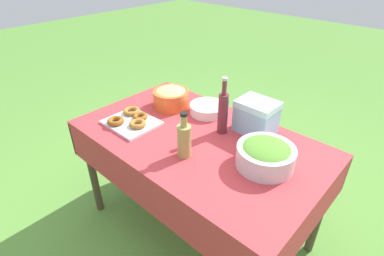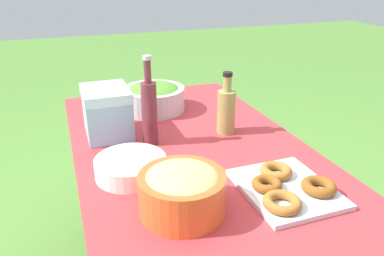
{
  "view_description": "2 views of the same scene",
  "coord_description": "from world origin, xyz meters",
  "px_view_note": "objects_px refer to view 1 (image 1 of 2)",
  "views": [
    {
      "loc": [
        -0.92,
        1.05,
        1.67
      ],
      "look_at": [
        -0.02,
        0.08,
        0.85
      ],
      "focal_mm": 28.0,
      "sensor_mm": 36.0,
      "label": 1
    },
    {
      "loc": [
        1.18,
        -0.42,
        1.36
      ],
      "look_at": [
        0.03,
        -0.0,
        0.83
      ],
      "focal_mm": 35.0,
      "sensor_mm": 36.0,
      "label": 2
    }
  ],
  "objects_px": {
    "pasta_bowl": "(171,97)",
    "cooler_box": "(256,117)",
    "donut_platter": "(131,120)",
    "wine_bottle": "(223,112)",
    "plate_stack": "(208,109)",
    "olive_oil_bottle": "(184,139)",
    "salad_bowl": "(266,154)"
  },
  "relations": [
    {
      "from": "pasta_bowl",
      "to": "cooler_box",
      "type": "height_order",
      "value": "cooler_box"
    },
    {
      "from": "donut_platter",
      "to": "wine_bottle",
      "type": "xyz_separation_m",
      "value": [
        -0.46,
        -0.29,
        0.11
      ]
    },
    {
      "from": "plate_stack",
      "to": "olive_oil_bottle",
      "type": "height_order",
      "value": "olive_oil_bottle"
    },
    {
      "from": "salad_bowl",
      "to": "donut_platter",
      "type": "bearing_deg",
      "value": 13.43
    },
    {
      "from": "pasta_bowl",
      "to": "plate_stack",
      "type": "relative_size",
      "value": 1.04
    },
    {
      "from": "salad_bowl",
      "to": "olive_oil_bottle",
      "type": "height_order",
      "value": "olive_oil_bottle"
    },
    {
      "from": "plate_stack",
      "to": "donut_platter",
      "type": "bearing_deg",
      "value": 58.0
    },
    {
      "from": "plate_stack",
      "to": "pasta_bowl",
      "type": "bearing_deg",
      "value": 21.34
    },
    {
      "from": "pasta_bowl",
      "to": "donut_platter",
      "type": "distance_m",
      "value": 0.32
    },
    {
      "from": "olive_oil_bottle",
      "to": "cooler_box",
      "type": "bearing_deg",
      "value": -107.21
    },
    {
      "from": "donut_platter",
      "to": "olive_oil_bottle",
      "type": "height_order",
      "value": "olive_oil_bottle"
    },
    {
      "from": "olive_oil_bottle",
      "to": "wine_bottle",
      "type": "xyz_separation_m",
      "value": [
        -0.0,
        -0.31,
        0.03
      ]
    },
    {
      "from": "donut_platter",
      "to": "wine_bottle",
      "type": "relative_size",
      "value": 0.9
    },
    {
      "from": "donut_platter",
      "to": "wine_bottle",
      "type": "height_order",
      "value": "wine_bottle"
    },
    {
      "from": "donut_platter",
      "to": "plate_stack",
      "type": "xyz_separation_m",
      "value": [
        -0.25,
        -0.41,
        0.01
      ]
    },
    {
      "from": "pasta_bowl",
      "to": "cooler_box",
      "type": "distance_m",
      "value": 0.59
    },
    {
      "from": "salad_bowl",
      "to": "donut_platter",
      "type": "height_order",
      "value": "salad_bowl"
    },
    {
      "from": "wine_bottle",
      "to": "donut_platter",
      "type": "bearing_deg",
      "value": 32.42
    },
    {
      "from": "pasta_bowl",
      "to": "donut_platter",
      "type": "height_order",
      "value": "pasta_bowl"
    },
    {
      "from": "olive_oil_bottle",
      "to": "pasta_bowl",
      "type": "bearing_deg",
      "value": -36.89
    },
    {
      "from": "pasta_bowl",
      "to": "wine_bottle",
      "type": "height_order",
      "value": "wine_bottle"
    },
    {
      "from": "donut_platter",
      "to": "salad_bowl",
      "type": "bearing_deg",
      "value": -166.57
    },
    {
      "from": "pasta_bowl",
      "to": "olive_oil_bottle",
      "type": "height_order",
      "value": "olive_oil_bottle"
    },
    {
      "from": "salad_bowl",
      "to": "wine_bottle",
      "type": "xyz_separation_m",
      "value": [
        0.34,
        -0.1,
        0.07
      ]
    },
    {
      "from": "salad_bowl",
      "to": "olive_oil_bottle",
      "type": "bearing_deg",
      "value": 30.78
    },
    {
      "from": "salad_bowl",
      "to": "wine_bottle",
      "type": "bearing_deg",
      "value": -16.64
    },
    {
      "from": "plate_stack",
      "to": "cooler_box",
      "type": "relative_size",
      "value": 1.05
    },
    {
      "from": "donut_platter",
      "to": "plate_stack",
      "type": "bearing_deg",
      "value": -122.0
    },
    {
      "from": "pasta_bowl",
      "to": "olive_oil_bottle",
      "type": "relative_size",
      "value": 0.95
    },
    {
      "from": "olive_oil_bottle",
      "to": "plate_stack",
      "type": "bearing_deg",
      "value": -64.43
    },
    {
      "from": "wine_bottle",
      "to": "cooler_box",
      "type": "distance_m",
      "value": 0.19
    },
    {
      "from": "donut_platter",
      "to": "plate_stack",
      "type": "distance_m",
      "value": 0.48
    }
  ]
}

